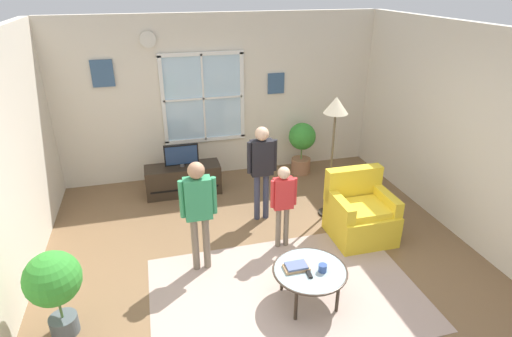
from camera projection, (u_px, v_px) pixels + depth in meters
ground_plane at (275, 284)px, 4.66m from camera, size 5.84×6.74×0.02m
back_wall at (220, 97)px, 6.84m from camera, size 5.24×0.17×2.65m
side_wall_right at (502, 151)px, 4.72m from camera, size 0.12×6.14×2.65m
area_rug at (285, 292)px, 4.52m from camera, size 2.88×1.91×0.01m
tv_stand at (183, 180)px, 6.52m from camera, size 1.15×0.42×0.46m
television at (181, 155)px, 6.34m from camera, size 0.52×0.08×0.36m
armchair at (360, 214)px, 5.39m from camera, size 0.76×0.74×0.87m
coffee_table at (310, 271)px, 4.26m from camera, size 0.78×0.78×0.41m
book_stack at (296, 267)px, 4.25m from camera, size 0.26×0.16×0.05m
cup at (323, 268)px, 4.21m from camera, size 0.09×0.09×0.08m
remote_near_books at (309, 273)px, 4.18m from camera, size 0.05×0.14×0.02m
person_green_shirt at (198, 205)px, 4.55m from camera, size 0.41×0.19×1.36m
person_black_shirt at (262, 163)px, 5.56m from camera, size 0.41×0.19×1.37m
person_red_shirt at (283, 198)px, 5.02m from camera, size 0.33×0.15×1.10m
potted_plant_by_window at (302, 143)px, 7.08m from camera, size 0.46×0.46×0.90m
potted_plant_corner at (54, 283)px, 3.77m from camera, size 0.51×0.51×0.90m
floor_lamp at (335, 118)px, 5.42m from camera, size 0.32×0.32×1.73m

